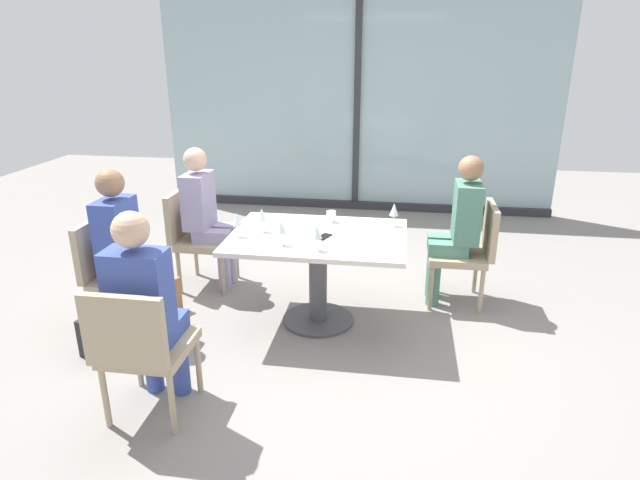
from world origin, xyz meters
TOP-DOWN VIEW (x-y plane):
  - ground_plane at (0.00, 0.00)m, footprint 12.00×12.00m
  - window_wall_backdrop at (0.00, 3.20)m, footprint 5.02×0.10m
  - dining_table_main at (0.00, 0.00)m, footprint 1.32×0.96m
  - chair_far_left at (-1.18, 0.52)m, footprint 0.50×0.46m
  - chair_side_end at (-1.47, -0.35)m, footprint 0.50×0.46m
  - chair_far_right at (1.18, 0.52)m, footprint 0.50×0.46m
  - chair_front_left at (-0.80, -1.32)m, footprint 0.46×0.50m
  - person_far_left at (-1.08, 0.52)m, footprint 0.39×0.34m
  - person_side_end at (-1.36, -0.35)m, footprint 0.39×0.34m
  - person_far_right at (1.08, 0.52)m, footprint 0.39×0.34m
  - person_front_left at (-0.80, -1.21)m, footprint 0.34×0.39m
  - wine_glass_0 at (0.56, 0.29)m, footprint 0.07×0.07m
  - wine_glass_1 at (-0.22, -0.26)m, footprint 0.07×0.07m
  - wine_glass_2 at (-0.58, -0.14)m, footprint 0.07×0.07m
  - wine_glass_3 at (-0.43, 0.00)m, footprint 0.07×0.07m
  - wine_glass_4 at (0.04, -0.33)m, footprint 0.07×0.07m
  - coffee_cup at (0.06, 0.32)m, footprint 0.08×0.08m
  - cell_phone_on_table at (0.05, -0.05)m, footprint 0.12×0.16m
  - handbag_0 at (-1.32, 0.04)m, footprint 0.34×0.28m
  - handbag_1 at (-1.42, -0.73)m, footprint 0.32×0.21m

SIDE VIEW (x-z plane):
  - ground_plane at x=0.00m, z-range 0.00..0.00m
  - handbag_0 at x=-1.32m, z-range 0.00..0.28m
  - handbag_1 at x=-1.42m, z-range 0.00..0.28m
  - chair_far_left at x=-1.18m, z-range 0.06..0.93m
  - chair_side_end at x=-1.47m, z-range 0.06..0.93m
  - chair_far_right at x=1.18m, z-range 0.06..0.93m
  - chair_front_left at x=-0.80m, z-range 0.06..0.93m
  - dining_table_main at x=0.00m, z-range 0.19..0.92m
  - person_far_left at x=-1.08m, z-range 0.07..1.33m
  - person_side_end at x=-1.36m, z-range 0.07..1.33m
  - person_far_right at x=1.08m, z-range 0.07..1.33m
  - person_front_left at x=-0.80m, z-range 0.07..1.33m
  - cell_phone_on_table at x=0.05m, z-range 0.73..0.74m
  - coffee_cup at x=0.06m, z-range 0.73..0.82m
  - wine_glass_0 at x=0.56m, z-range 0.77..0.95m
  - wine_glass_1 at x=-0.22m, z-range 0.77..0.95m
  - wine_glass_2 at x=-0.58m, z-range 0.77..0.95m
  - wine_glass_3 at x=-0.43m, z-range 0.77..0.95m
  - wine_glass_4 at x=0.04m, z-range 0.77..0.95m
  - window_wall_backdrop at x=0.00m, z-range -0.14..2.56m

